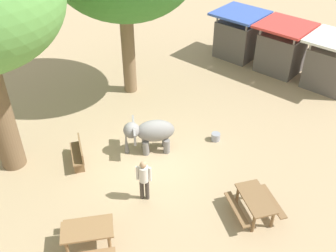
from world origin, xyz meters
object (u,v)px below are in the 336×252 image
at_px(person_handler, 144,178).
at_px(market_stall_blue, 238,37).
at_px(picnic_table_far, 88,233).
at_px(elephant, 150,132).
at_px(picnic_table_near, 255,202).
at_px(wooden_bench, 79,153).
at_px(feed_bucket, 216,137).
at_px(market_stall_white, 331,66).
at_px(market_stall_red, 281,50).

distance_m(person_handler, market_stall_blue, 11.75).
bearing_deg(picnic_table_far, elephant, 59.56).
xyz_separation_m(person_handler, picnic_table_near, (3.15, 1.76, -0.36)).
bearing_deg(person_handler, elephant, 4.49).
relative_size(wooden_bench, feed_bucket, 3.88).
xyz_separation_m(picnic_table_near, picnic_table_far, (-3.06, -4.24, 0.00)).
relative_size(picnic_table_far, feed_bucket, 5.83).
bearing_deg(market_stall_white, feed_bucket, -103.25).
relative_size(wooden_bench, market_stall_blue, 0.55).
distance_m(wooden_bench, feed_bucket, 5.41).
relative_size(picnic_table_far, market_stall_blue, 0.83).
distance_m(person_handler, market_stall_red, 11.24).
bearing_deg(picnic_table_far, market_stall_white, 32.68).
distance_m(person_handler, picnic_table_far, 2.51).
relative_size(elephant, feed_bucket, 5.16).
xyz_separation_m(wooden_bench, market_stall_white, (4.73, 11.48, 0.67)).
distance_m(elephant, picnic_table_far, 4.77).
xyz_separation_m(person_handler, feed_bucket, (-0.02, 4.16, -0.79)).
distance_m(wooden_bench, market_stall_blue, 11.51).
distance_m(picnic_table_far, market_stall_red, 13.73).
distance_m(market_stall_blue, market_stall_white, 5.20).
bearing_deg(feed_bucket, market_stall_blue, 116.73).
height_order(elephant, market_stall_white, market_stall_white).
xyz_separation_m(wooden_bench, picnic_table_far, (3.18, -2.20, 0.12)).
xyz_separation_m(picnic_table_far, market_stall_blue, (-3.65, 13.68, 0.55)).
height_order(person_handler, feed_bucket, person_handler).
bearing_deg(wooden_bench, picnic_table_near, -129.31).
bearing_deg(market_stall_white, elephant, -109.21).
bearing_deg(market_stall_white, market_stall_blue, 180.00).
bearing_deg(wooden_bench, market_stall_white, -79.82).
relative_size(person_handler, market_stall_blue, 0.64).
distance_m(elephant, market_stall_blue, 9.43).
bearing_deg(feed_bucket, elephant, -125.50).
relative_size(person_handler, picnic_table_far, 0.77).
bearing_deg(elephant, feed_bucket, -173.71).
bearing_deg(elephant, wooden_bench, 8.07).
distance_m(elephant, wooden_bench, 2.76).
height_order(picnic_table_near, market_stall_red, market_stall_red).
distance_m(picnic_table_near, picnic_table_far, 5.23).
distance_m(picnic_table_near, market_stall_blue, 11.59).
height_order(person_handler, picnic_table_near, person_handler).
distance_m(picnic_table_far, feed_bucket, 6.66).
relative_size(elephant, picnic_table_far, 0.89).
height_order(person_handler, market_stall_white, market_stall_white).
bearing_deg(picnic_table_near, market_stall_white, -47.33).
height_order(wooden_bench, market_stall_blue, market_stall_blue).
xyz_separation_m(picnic_table_near, feed_bucket, (-3.17, 2.40, -0.43)).
bearing_deg(picnic_table_far, wooden_bench, 94.47).
height_order(elephant, market_stall_blue, market_stall_blue).
bearing_deg(picnic_table_near, market_stall_blue, -21.01).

